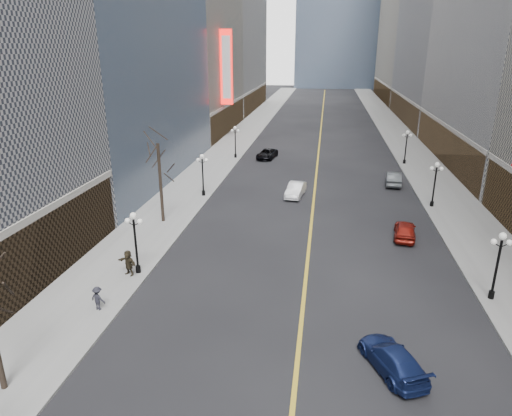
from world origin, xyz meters
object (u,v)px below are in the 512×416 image
(streetlamp_east_1, at_px, (498,259))
(streetlamp_east_2, at_px, (435,180))
(car_sb_near, at_px, (392,359))
(car_sb_far, at_px, (393,178))
(car_nb_mid, at_px, (296,190))
(streetlamp_west_3, at_px, (235,139))
(car_sb_mid, at_px, (405,230))
(streetlamp_east_3, at_px, (406,144))
(streetlamp_west_1, at_px, (135,237))
(car_nb_far, at_px, (267,154))
(streetlamp_west_2, at_px, (203,171))

(streetlamp_east_1, distance_m, streetlamp_east_2, 18.00)
(car_sb_near, height_order, car_sb_far, car_sb_far)
(streetlamp_east_1, relative_size, car_nb_mid, 1.01)
(streetlamp_west_3, xyz_separation_m, car_sb_near, (16.49, -43.79, -2.24))
(streetlamp_east_2, height_order, car_sb_mid, streetlamp_east_2)
(streetlamp_east_3, height_order, streetlamp_west_1, same)
(streetlamp_east_3, distance_m, car_sb_far, 10.92)
(streetlamp_west_3, bearing_deg, streetlamp_east_3, 0.00)
(streetlamp_west_3, distance_m, car_sb_near, 46.84)
(streetlamp_west_1, relative_size, car_sb_near, 0.98)
(streetlamp_east_3, xyz_separation_m, car_sb_near, (-7.11, -43.79, -2.24))
(car_nb_mid, xyz_separation_m, car_sb_mid, (9.89, -10.03, -0.01))
(streetlamp_west_3, height_order, car_nb_far, streetlamp_west_3)
(streetlamp_east_2, bearing_deg, car_sb_near, -105.42)
(streetlamp_west_1, bearing_deg, streetlamp_east_3, 56.75)
(streetlamp_west_1, bearing_deg, car_sb_near, -25.28)
(streetlamp_west_1, xyz_separation_m, car_sb_far, (20.80, 25.67, -2.13))
(streetlamp_east_3, relative_size, streetlamp_west_2, 1.00)
(streetlamp_west_1, bearing_deg, car_sb_mid, 25.94)
(streetlamp_west_3, height_order, car_sb_mid, streetlamp_west_3)
(streetlamp_east_2, bearing_deg, streetlamp_west_1, -142.67)
(streetlamp_west_2, bearing_deg, streetlamp_east_2, 0.00)
(streetlamp_west_1, xyz_separation_m, streetlamp_west_3, (0.00, 36.00, 0.00))
(streetlamp_west_1, height_order, car_sb_far, streetlamp_west_1)
(streetlamp_west_3, bearing_deg, streetlamp_west_1, -90.00)
(streetlamp_east_2, xyz_separation_m, streetlamp_west_1, (-23.60, -18.00, 0.00))
(streetlamp_west_3, bearing_deg, car_sb_far, -26.42)
(streetlamp_east_2, distance_m, car_nb_far, 26.83)
(streetlamp_east_2, xyz_separation_m, car_nb_mid, (-13.80, 1.61, -2.16))
(streetlamp_east_2, bearing_deg, streetlamp_east_1, -90.00)
(car_nb_mid, bearing_deg, streetlamp_east_3, 57.60)
(streetlamp_east_3, xyz_separation_m, streetlamp_west_3, (-23.60, 0.00, 0.00))
(streetlamp_east_3, xyz_separation_m, car_nb_far, (-19.11, 0.70, -2.23))
(streetlamp_west_1, distance_m, car_sb_mid, 22.00)
(car_nb_far, bearing_deg, streetlamp_west_1, -87.70)
(streetlamp_east_3, distance_m, car_sb_near, 44.42)
(streetlamp_west_3, xyz_separation_m, car_sb_far, (20.80, -10.33, -2.13))
(car_nb_mid, bearing_deg, car_sb_mid, -37.72)
(streetlamp_east_2, xyz_separation_m, streetlamp_west_3, (-23.60, 18.00, 0.00))
(streetlamp_east_3, height_order, streetlamp_west_3, same)
(streetlamp_east_3, relative_size, car_sb_mid, 1.06)
(car_sb_far, bearing_deg, car_nb_far, -28.70)
(car_sb_near, bearing_deg, car_nb_far, -99.11)
(streetlamp_west_2, relative_size, car_nb_far, 0.93)
(streetlamp_west_2, bearing_deg, streetlamp_west_3, 90.00)
(streetlamp_east_1, relative_size, car_nb_far, 0.93)
(streetlamp_west_3, height_order, car_nb_mid, streetlamp_west_3)
(streetlamp_east_3, bearing_deg, car_sb_near, -99.23)
(streetlamp_east_1, height_order, car_sb_far, streetlamp_east_1)
(car_nb_mid, bearing_deg, streetlamp_east_2, 1.03)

